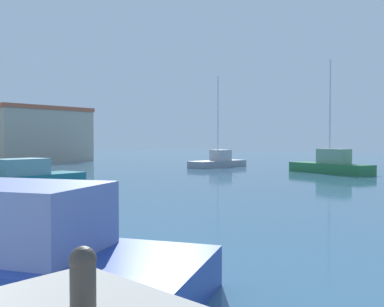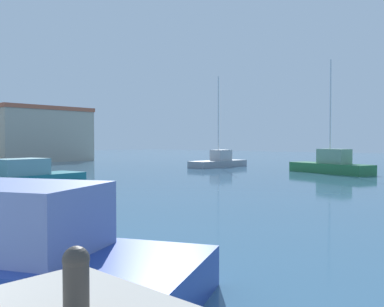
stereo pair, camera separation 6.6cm
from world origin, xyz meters
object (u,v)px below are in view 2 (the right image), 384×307
object	(u,v)px
sailboat_grey_mid_harbor	(219,161)
sailboat_green_center_channel	(331,165)
motorboat_teal_far_right	(24,175)
mooring_bollard	(76,278)

from	to	relation	value
sailboat_grey_mid_harbor	sailboat_green_center_channel	bearing A→B (deg)	-92.74
sailboat_green_center_channel	motorboat_teal_far_right	world-z (taller)	sailboat_green_center_channel
motorboat_teal_far_right	sailboat_green_center_channel	bearing A→B (deg)	-23.51
sailboat_green_center_channel	sailboat_grey_mid_harbor	size ratio (longest dim) A/B	1.01
sailboat_green_center_channel	sailboat_grey_mid_harbor	bearing A→B (deg)	87.26
mooring_bollard	sailboat_grey_mid_harbor	xyz separation A→B (m)	(31.33, 23.72, -0.85)
sailboat_green_center_channel	motorboat_teal_far_right	distance (m)	22.98
mooring_bollard	sailboat_grey_mid_harbor	distance (m)	39.30
sailboat_green_center_channel	sailboat_grey_mid_harbor	xyz separation A→B (m)	(0.58, 12.00, -0.10)
mooring_bollard	sailboat_green_center_channel	size ratio (longest dim) A/B	0.06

